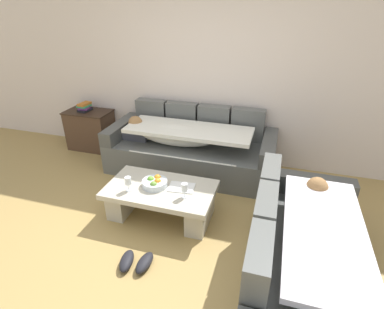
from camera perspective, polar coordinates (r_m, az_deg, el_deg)
The scene contains 12 objects.
ground_plane at distance 3.25m, azimuth -8.09°, elevation -16.70°, with size 14.00×14.00×0.00m, color #A7864A.
back_wall at distance 4.46m, azimuth 2.50°, elevation 15.71°, with size 9.00×0.10×2.70m, color beige.
couch_along_wall at distance 4.33m, azimuth -0.68°, elevation 1.10°, with size 2.32×0.92×0.88m.
couch_near_window at distance 2.80m, azimuth 20.35°, elevation -17.71°, with size 0.92×1.93×0.88m.
coffee_table at distance 3.47m, azimuth -5.84°, elevation -8.09°, with size 1.20×0.68×0.38m.
fruit_bowl at distance 3.40m, azimuth -6.98°, elevation -5.26°, with size 0.28×0.28×0.10m.
wine_glass_near_left at distance 3.33m, azimuth -11.89°, elevation -4.93°, with size 0.07×0.07×0.17m.
wine_glass_near_right at distance 3.16m, azimuth -1.42°, elevation -6.27°, with size 0.07×0.07×0.17m.
open_magazine at distance 3.37m, azimuth -1.97°, elevation -6.15°, with size 0.28×0.21×0.01m, color white.
side_cabinet at distance 5.27m, azimuth -18.46°, elevation 4.41°, with size 0.72×0.44×0.64m.
book_stack_on_cabinet at distance 5.17m, azimuth -19.49°, elevation 8.38°, with size 0.18×0.23×0.13m.
pair_of_shoes at distance 3.06m, azimuth -10.52°, elevation -19.16°, with size 0.32×0.31×0.09m.
Camera 1 is at (1.09, -2.09, 2.23)m, focal length 28.47 mm.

